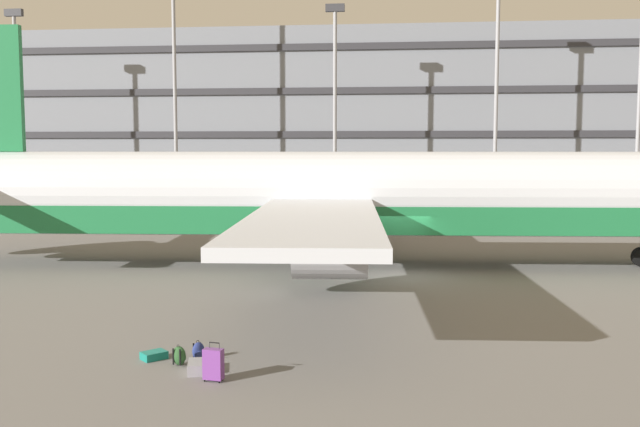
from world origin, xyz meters
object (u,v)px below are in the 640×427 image
object	(u,v)px
suitcase_large	(154,355)
backpack_orange	(199,351)
airliner	(336,198)
suitcase_upright	(213,364)
backpack_scuffed	(179,356)
suitcase_navy	(196,367)

from	to	relation	value
suitcase_large	backpack_orange	distance (m)	1.18
airliner	backpack_orange	xyz separation A→B (m)	(-2.30, -15.44, -2.95)
suitcase_large	suitcase_upright	world-z (taller)	suitcase_upright
suitcase_large	backpack_orange	size ratio (longest dim) A/B	1.47
airliner	backpack_scuffed	world-z (taller)	airliner
backpack_scuffed	airliner	bearing A→B (deg)	80.57
suitcase_navy	suitcase_upright	world-z (taller)	suitcase_upright
suitcase_large	suitcase_navy	bearing A→B (deg)	-33.96
airliner	suitcase_navy	distance (m)	16.88
airliner	suitcase_large	world-z (taller)	airliner
suitcase_large	backpack_orange	world-z (taller)	backpack_orange
suitcase_navy	backpack_orange	bearing A→B (deg)	102.85
suitcase_navy	backpack_orange	xyz separation A→B (m)	(-0.24, 1.04, 0.09)
backpack_scuffed	suitcase_large	bearing A→B (deg)	152.52
airliner	backpack_orange	bearing A→B (deg)	-98.46
airliner	suitcase_navy	xyz separation A→B (m)	(-2.06, -16.48, -3.03)
suitcase_navy	suitcase_upright	xyz separation A→B (m)	(0.59, -0.60, 0.28)
backpack_scuffed	suitcase_upright	bearing A→B (deg)	-43.62
suitcase_large	suitcase_upright	distance (m)	2.55
airliner	suitcase_large	bearing A→B (deg)	-102.59
backpack_scuffed	backpack_orange	bearing A→B (deg)	55.84
backpack_orange	airliner	bearing A→B (deg)	81.54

